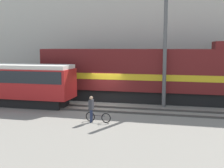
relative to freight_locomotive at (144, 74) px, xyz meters
The scene contains 9 objects.
ground_plane 4.54m from the freight_locomotive, 137.43° to the right, with size 120.00×120.00×0.00m, color gray.
track_near 5.46m from the freight_locomotive, 125.28° to the right, with size 60.00×1.51×0.14m.
track_far 3.65m from the freight_locomotive, behind, with size 60.00×1.51×0.14m.
building_backdrop 8.12m from the freight_locomotive, 113.34° to the left, with size 49.71×6.00×12.01m.
freight_locomotive is the anchor object (origin of this frame).
streetcar 10.53m from the freight_locomotive, 157.32° to the right, with size 9.54×2.54×3.24m.
bicycle 7.88m from the freight_locomotive, 104.00° to the right, with size 1.64×0.44×0.67m.
person 7.95m from the freight_locomotive, 106.67° to the right, with size 0.25×0.38×1.62m.
utility_pole_left 3.37m from the freight_locomotive, 48.24° to the right, with size 0.29×0.29×8.65m.
Camera 1 is at (5.79, -20.84, 4.58)m, focal length 45.00 mm.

